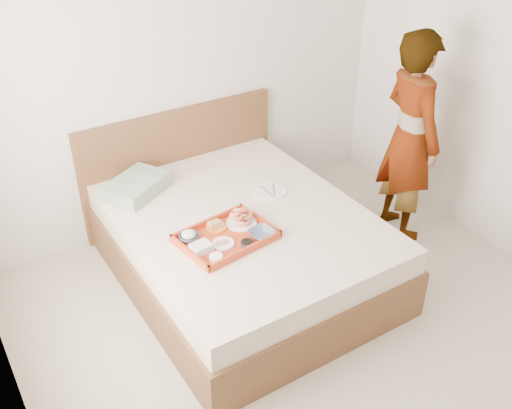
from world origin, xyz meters
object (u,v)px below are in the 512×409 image
object	(u,v)px
person	(410,138)
bed	(243,246)
tray	(226,236)
dinner_plate	(270,191)

from	to	relation	value
person	bed	bearing A→B (deg)	94.34
tray	person	distance (m)	1.64
bed	tray	distance (m)	0.42
dinner_plate	person	distance (m)	1.13
bed	dinner_plate	world-z (taller)	dinner_plate
bed	dinner_plate	size ratio (longest dim) A/B	8.05
person	tray	bearing A→B (deg)	102.15
bed	person	distance (m)	1.49
tray	person	xyz separation A→B (m)	(1.62, 0.04, 0.26)
dinner_plate	person	world-z (taller)	person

